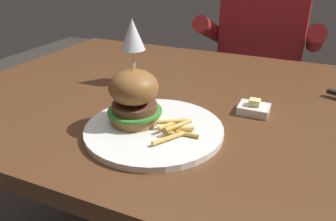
{
  "coord_description": "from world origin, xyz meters",
  "views": [
    {
      "loc": [
        0.24,
        -0.78,
        1.09
      ],
      "look_at": [
        -0.02,
        -0.19,
        0.78
      ],
      "focal_mm": 35.0,
      "sensor_mm": 36.0,
      "label": 1
    }
  ],
  "objects_px": {
    "butter_dish": "(254,108)",
    "diner_person": "(257,77)",
    "burger_sandwich": "(134,97)",
    "wine_glass": "(133,36)",
    "main_plate": "(154,130)"
  },
  "relations": [
    {
      "from": "wine_glass",
      "to": "butter_dish",
      "type": "bearing_deg",
      "value": -10.92
    },
    {
      "from": "burger_sandwich",
      "to": "wine_glass",
      "type": "xyz_separation_m",
      "value": [
        -0.14,
        0.25,
        0.07
      ]
    },
    {
      "from": "wine_glass",
      "to": "diner_person",
      "type": "xyz_separation_m",
      "value": [
        0.27,
        0.71,
        -0.32
      ]
    },
    {
      "from": "butter_dish",
      "to": "diner_person",
      "type": "xyz_separation_m",
      "value": [
        -0.11,
        0.78,
        -0.19
      ]
    },
    {
      "from": "burger_sandwich",
      "to": "butter_dish",
      "type": "bearing_deg",
      "value": 37.93
    },
    {
      "from": "main_plate",
      "to": "wine_glass",
      "type": "xyz_separation_m",
      "value": [
        -0.19,
        0.26,
        0.13
      ]
    },
    {
      "from": "butter_dish",
      "to": "main_plate",
      "type": "bearing_deg",
      "value": -133.93
    },
    {
      "from": "wine_glass",
      "to": "burger_sandwich",
      "type": "bearing_deg",
      "value": -60.5
    },
    {
      "from": "burger_sandwich",
      "to": "butter_dish",
      "type": "distance_m",
      "value": 0.3
    },
    {
      "from": "burger_sandwich",
      "to": "diner_person",
      "type": "xyz_separation_m",
      "value": [
        0.12,
        0.96,
        -0.25
      ]
    },
    {
      "from": "main_plate",
      "to": "burger_sandwich",
      "type": "xyz_separation_m",
      "value": [
        -0.05,
        0.01,
        0.07
      ]
    },
    {
      "from": "main_plate",
      "to": "butter_dish",
      "type": "distance_m",
      "value": 0.26
    },
    {
      "from": "burger_sandwich",
      "to": "butter_dish",
      "type": "xyz_separation_m",
      "value": [
        0.23,
        0.18,
        -0.06
      ]
    },
    {
      "from": "main_plate",
      "to": "diner_person",
      "type": "distance_m",
      "value": 0.99
    },
    {
      "from": "wine_glass",
      "to": "diner_person",
      "type": "bearing_deg",
      "value": 69.22
    }
  ]
}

